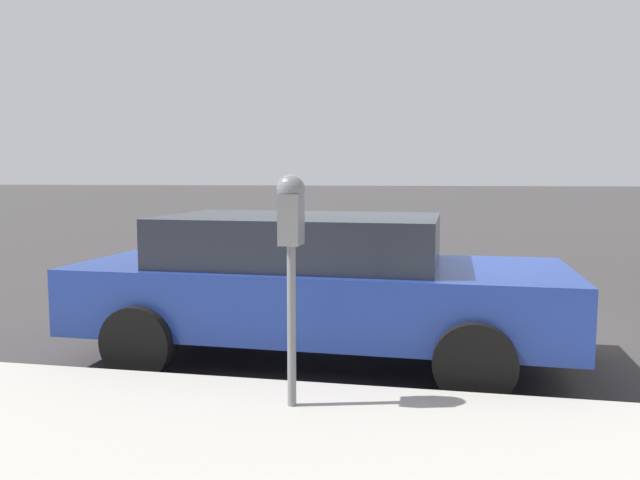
{
  "coord_description": "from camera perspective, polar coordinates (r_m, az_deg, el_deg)",
  "views": [
    {
      "loc": [
        -6.72,
        -0.48,
        1.74
      ],
      "look_at": [
        -2.62,
        0.32,
        1.31
      ],
      "focal_mm": 35.0,
      "sensor_mm": 36.0,
      "label": 1
    }
  ],
  "objects": [
    {
      "name": "ground_plane",
      "position": [
        6.96,
        6.76,
        -8.65
      ],
      "size": [
        220.0,
        220.0,
        0.0
      ],
      "primitive_type": "plane",
      "color": "#3D3A3A"
    },
    {
      "name": "car_blue",
      "position": [
        5.91,
        -0.4,
        -3.87
      ],
      "size": [
        2.1,
        4.55,
        1.37
      ],
      "rotation": [
        0.0,
        0.0,
        3.12
      ],
      "color": "navy",
      "rests_on": "ground_plane"
    },
    {
      "name": "parking_meter",
      "position": [
        4.15,
        -2.65,
        0.89
      ],
      "size": [
        0.21,
        0.19,
        1.57
      ],
      "color": "gray",
      "rests_on": "sidewalk"
    }
  ]
}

